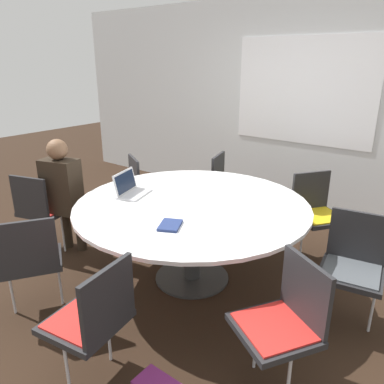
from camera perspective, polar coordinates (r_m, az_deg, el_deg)
The scene contains 14 objects.
ground_plane at distance 3.58m, azimuth 0.00°, elevation -12.94°, with size 16.00×16.00×0.00m, color black.
wall_back at distance 5.06m, azimuth 16.49°, elevation 12.31°, with size 8.00×0.07×2.70m.
conference_table at distance 3.28m, azimuth 0.00°, elevation -3.31°, with size 2.02×2.02×0.75m.
chair_0 at distance 4.11m, azimuth -22.07°, elevation -2.02°, with size 0.54×0.53×0.86m.
chair_1 at distance 3.13m, azimuth -23.41°, elevation -9.03°, with size 0.59×0.60×0.86m.
chair_2 at distance 2.38m, azimuth -14.80°, elevation -17.64°, with size 0.48×0.50×0.86m.
chair_3 at distance 2.35m, azimuth 13.91°, elevation -17.98°, with size 0.59×0.59×0.86m.
chair_4 at distance 3.06m, azimuth 23.36°, elevation -9.64°, with size 0.50×0.48×0.86m.
chair_5 at distance 3.95m, azimuth 18.43°, elevation -2.41°, with size 0.60×0.60×0.86m.
chair_6 at distance 4.53m, azimuth 5.48°, elevation 1.29°, with size 0.52×0.54×0.86m.
chair_7 at distance 4.49m, azimuth -7.13°, elevation 1.09°, with size 0.59×0.58×0.86m.
person_0 at distance 3.95m, azimuth -19.06°, elevation 0.51°, with size 0.41×0.33×1.21m.
laptop at distance 3.47m, azimuth -9.38°, elevation 0.52°, with size 0.31×0.39×0.21m.
spiral_notebook at distance 2.79m, azimuth -3.35°, elevation -5.07°, with size 0.23×0.25×0.02m.
Camera 1 is at (1.85, -2.39, 1.92)m, focal length 35.00 mm.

